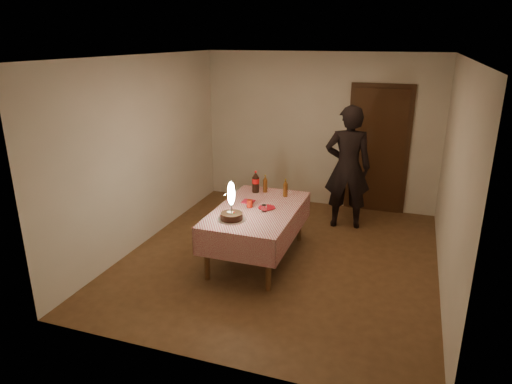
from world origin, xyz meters
TOP-DOWN VIEW (x-y plane):
  - ground at (0.00, 0.00)m, footprint 4.00×4.50m
  - room_shell at (0.03, 0.08)m, footprint 4.04×4.54m
  - dining_table at (-0.29, -0.14)m, footprint 1.02×1.72m
  - birthday_cake at (-0.46, -0.60)m, footprint 0.34×0.34m
  - red_plate at (-0.18, -0.08)m, footprint 0.22×0.22m
  - red_cup at (-0.40, -0.13)m, footprint 0.08×0.08m
  - clear_cup at (-0.17, -0.22)m, footprint 0.07×0.07m
  - napkin_stack at (-0.48, 0.04)m, footprint 0.15×0.15m
  - cola_bottle at (-0.52, 0.47)m, footprint 0.10×0.10m
  - amber_bottle_left at (-0.40, 0.52)m, footprint 0.06×0.06m
  - amber_bottle_right at (-0.08, 0.43)m, footprint 0.06×0.06m
  - photographer at (0.64, 1.36)m, footprint 0.76×0.57m

SIDE VIEW (x-z plane):
  - ground at x=0.00m, z-range -0.01..0.01m
  - dining_table at x=-0.29m, z-range 0.26..0.97m
  - red_plate at x=-0.18m, z-range 0.71..0.72m
  - napkin_stack at x=-0.48m, z-range 0.71..0.73m
  - clear_cup at x=-0.17m, z-range 0.71..0.80m
  - red_cup at x=-0.40m, z-range 0.71..0.81m
  - amber_bottle_left at x=-0.40m, z-range 0.70..0.96m
  - amber_bottle_right at x=-0.08m, z-range 0.70..0.96m
  - birthday_cake at x=-0.46m, z-range 0.59..1.07m
  - cola_bottle at x=-0.52m, z-range 0.71..1.02m
  - photographer at x=0.64m, z-range 0.00..1.89m
  - room_shell at x=0.03m, z-range 0.34..2.96m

